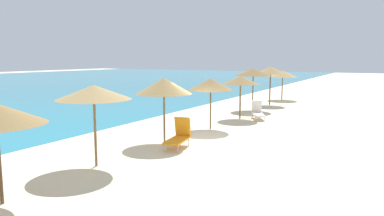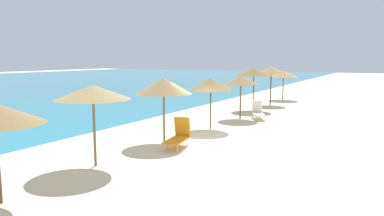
{
  "view_description": "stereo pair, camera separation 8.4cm",
  "coord_description": "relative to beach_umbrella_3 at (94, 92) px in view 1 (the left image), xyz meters",
  "views": [
    {
      "loc": [
        -13.46,
        -6.69,
        3.46
      ],
      "look_at": [
        1.55,
        1.63,
        1.09
      ],
      "focal_mm": 33.76,
      "sensor_mm": 36.0,
      "label": 1
    },
    {
      "loc": [
        -13.42,
        -6.77,
        3.46
      ],
      "look_at": [
        1.55,
        1.63,
        1.09
      ],
      "focal_mm": 33.76,
      "sensor_mm": 36.0,
      "label": 2
    }
  ],
  "objects": [
    {
      "name": "beach_umbrella_8",
      "position": [
        18.02,
        -0.25,
        0.18
      ],
      "size": [
        2.24,
        2.24,
        2.86
      ],
      "color": "brown",
      "rests_on": "ground_plane"
    },
    {
      "name": "lounge_chair_2",
      "position": [
        3.44,
        -1.05,
        -1.94
      ],
      "size": [
        1.58,
        0.89,
        1.13
      ],
      "rotation": [
        0.0,
        0.0,
        1.75
      ],
      "color": "orange",
      "rests_on": "ground_plane"
    },
    {
      "name": "beach_umbrella_5",
      "position": [
        7.38,
        -0.5,
        -0.19
      ],
      "size": [
        2.19,
        2.19,
        2.5
      ],
      "color": "brown",
      "rests_on": "ground_plane"
    },
    {
      "name": "beach_umbrella_3",
      "position": [
        0.0,
        0.0,
        0.0
      ],
      "size": [
        2.38,
        2.38,
        2.63
      ],
      "color": "brown",
      "rests_on": "ground_plane"
    },
    {
      "name": "beach_umbrella_7",
      "position": [
        14.69,
        -0.08,
        0.15
      ],
      "size": [
        2.56,
        2.56,
        2.79
      ],
      "color": "brown",
      "rests_on": "ground_plane"
    },
    {
      "name": "ground_plane",
      "position": [
        5.06,
        -1.51,
        -2.39
      ],
      "size": [
        160.0,
        160.0,
        0.0
      ],
      "primitive_type": "plane",
      "color": "beige"
    },
    {
      "name": "lounge_chair_0",
      "position": [
        11.41,
        -1.56,
        -2.01
      ],
      "size": [
        1.69,
        1.23,
        1.01
      ],
      "rotation": [
        0.0,
        0.0,
        2.04
      ],
      "color": "white",
      "rests_on": "ground_plane"
    },
    {
      "name": "beach_umbrella_4",
      "position": [
        3.81,
        -0.13,
        -0.05
      ],
      "size": [
        2.3,
        2.3,
        2.68
      ],
      "color": "brown",
      "rests_on": "ground_plane"
    },
    {
      "name": "beach_umbrella_9",
      "position": [
        21.77,
        -0.16,
        -0.23
      ],
      "size": [
        2.4,
        2.4,
        2.45
      ],
      "color": "brown",
      "rests_on": "ground_plane"
    },
    {
      "name": "beach_umbrella_6",
      "position": [
        11.01,
        -0.62,
        -0.18
      ],
      "size": [
        2.17,
        2.17,
        2.46
      ],
      "color": "brown",
      "rests_on": "ground_plane"
    }
  ]
}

